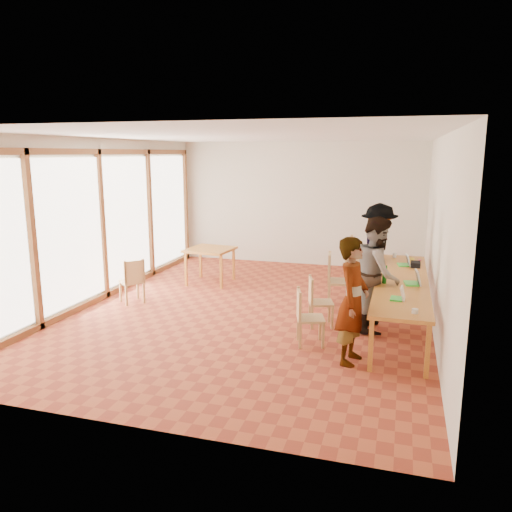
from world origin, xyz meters
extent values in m
plane|color=#AC4A29|center=(0.00, 0.00, 0.00)|extent=(8.00, 8.00, 0.00)
cube|color=beige|center=(0.00, 4.00, 1.50)|extent=(6.00, 0.10, 3.00)
cube|color=beige|center=(0.00, -4.00, 1.50)|extent=(6.00, 0.10, 3.00)
cube|color=beige|center=(3.00, 0.00, 1.50)|extent=(0.10, 8.00, 3.00)
cube|color=white|center=(-2.96, 0.00, 1.50)|extent=(0.10, 8.00, 3.00)
cube|color=white|center=(0.00, 0.00, 3.02)|extent=(6.00, 8.00, 0.04)
cube|color=orange|center=(2.50, -0.03, 0.72)|extent=(0.80, 4.00, 0.05)
cube|color=orange|center=(2.16, -1.97, 0.35)|extent=(0.06, 0.06, 0.70)
cube|color=orange|center=(2.16, 1.91, 0.35)|extent=(0.06, 0.06, 0.70)
cube|color=orange|center=(2.84, -1.97, 0.35)|extent=(0.06, 0.06, 0.70)
cube|color=orange|center=(2.84, 1.91, 0.35)|extent=(0.06, 0.06, 0.70)
cube|color=orange|center=(-1.42, 1.58, 0.72)|extent=(0.90, 0.90, 0.05)
cube|color=orange|center=(-1.81, 1.19, 0.35)|extent=(0.05, 0.05, 0.70)
cube|color=orange|center=(-1.81, 1.97, 0.35)|extent=(0.05, 0.05, 0.70)
cube|color=orange|center=(-1.03, 1.19, 0.35)|extent=(0.05, 0.05, 0.70)
cube|color=orange|center=(-1.03, 1.97, 0.35)|extent=(0.05, 0.05, 0.70)
cube|color=tan|center=(1.27, -1.28, 0.39)|extent=(0.47, 0.47, 0.04)
cube|color=tan|center=(1.10, -1.33, 0.61)|extent=(0.14, 0.37, 0.40)
cube|color=tan|center=(1.28, -0.44, 0.38)|extent=(0.46, 0.46, 0.04)
cube|color=tan|center=(1.12, -0.49, 0.59)|extent=(0.14, 0.37, 0.39)
cube|color=tan|center=(1.45, 0.67, 0.46)|extent=(0.51, 0.51, 0.04)
cube|color=tan|center=(1.24, 0.64, 0.72)|extent=(0.10, 0.45, 0.47)
cube|color=tan|center=(1.63, 2.30, 0.49)|extent=(0.53, 0.53, 0.05)
cube|color=tan|center=(1.41, 2.32, 0.76)|extent=(0.10, 0.48, 0.50)
cube|color=tan|center=(-2.29, -0.15, 0.40)|extent=(0.54, 0.54, 0.04)
cube|color=tan|center=(-2.16, -0.26, 0.62)|extent=(0.28, 0.32, 0.40)
imported|color=gray|center=(1.89, -1.73, 0.84)|extent=(0.50, 0.67, 1.68)
imported|color=gray|center=(2.13, -0.34, 0.89)|extent=(0.72, 0.90, 1.79)
imported|color=gray|center=(2.04, 1.49, 0.90)|extent=(0.78, 1.23, 1.81)
cube|color=#3DD840|center=(2.43, -1.19, 0.76)|extent=(0.18, 0.24, 0.02)
cube|color=white|center=(2.52, -1.20, 0.85)|extent=(0.08, 0.21, 0.19)
cube|color=#3DD840|center=(2.63, -0.29, 0.76)|extent=(0.23, 0.30, 0.03)
cube|color=white|center=(2.73, -0.27, 0.86)|extent=(0.11, 0.26, 0.23)
cube|color=#3DD840|center=(2.50, 1.03, 0.76)|extent=(0.21, 0.27, 0.03)
cube|color=white|center=(2.59, 1.05, 0.85)|extent=(0.11, 0.23, 0.20)
imported|color=yellow|center=(2.65, 1.33, 0.79)|extent=(0.14, 0.14, 0.09)
cylinder|color=#137015|center=(2.24, -0.34, 0.89)|extent=(0.07, 0.07, 0.28)
cylinder|color=silver|center=(2.34, 1.71, 0.80)|extent=(0.07, 0.07, 0.09)
cylinder|color=white|center=(2.67, -1.75, 0.78)|extent=(0.08, 0.08, 0.06)
cube|color=#C73559|center=(2.81, 1.58, 0.76)|extent=(0.05, 0.10, 0.01)
cube|color=black|center=(2.72, 0.99, 0.80)|extent=(0.16, 0.26, 0.09)
camera|label=1|loc=(2.45, -8.06, 2.73)|focal=35.00mm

